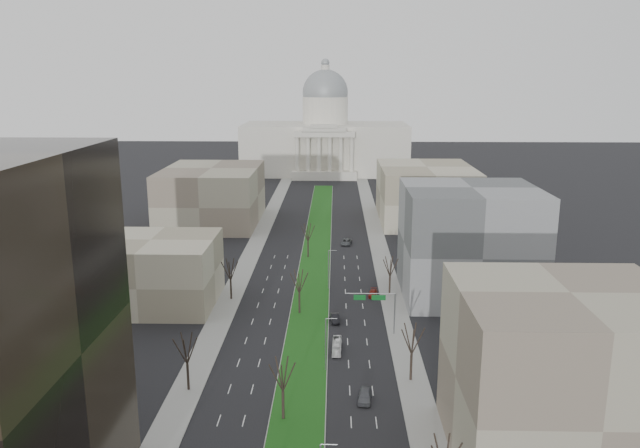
% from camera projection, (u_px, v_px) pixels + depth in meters
% --- Properties ---
extents(ground, '(600.00, 600.00, 0.00)m').
position_uv_depth(ground, '(316.00, 258.00, 165.10)').
color(ground, black).
rests_on(ground, ground).
extents(median, '(8.00, 222.03, 0.20)m').
position_uv_depth(median, '(315.00, 258.00, 164.09)').
color(median, '#999993').
rests_on(median, ground).
extents(sidewalk_left, '(5.00, 330.00, 0.15)m').
position_uv_depth(sidewalk_left, '(235.00, 288.00, 141.19)').
color(sidewalk_left, gray).
rests_on(sidewalk_left, ground).
extents(sidewalk_right, '(5.00, 330.00, 0.15)m').
position_uv_depth(sidewalk_right, '(390.00, 289.00, 140.35)').
color(sidewalk_right, gray).
rests_on(sidewalk_right, ground).
extents(capitol, '(80.00, 46.00, 55.00)m').
position_uv_depth(capitol, '(325.00, 140.00, 306.79)').
color(capitol, beige).
rests_on(capitol, ground).
extents(building_beige_left, '(26.00, 22.00, 14.00)m').
position_uv_depth(building_beige_left, '(153.00, 272.00, 130.24)').
color(building_beige_left, gray).
rests_on(building_beige_left, ground).
extents(building_tan_right, '(26.00, 24.00, 22.00)m').
position_uv_depth(building_tan_right, '(562.00, 377.00, 76.18)').
color(building_tan_right, gray).
rests_on(building_tan_right, ground).
extents(building_grey_right, '(28.00, 26.00, 24.00)m').
position_uv_depth(building_grey_right, '(469.00, 242.00, 134.27)').
color(building_grey_right, '#5A5D5F').
rests_on(building_grey_right, ground).
extents(building_far_left, '(30.00, 40.00, 18.00)m').
position_uv_depth(building_far_left, '(212.00, 195.00, 202.76)').
color(building_far_left, gray).
rests_on(building_far_left, ground).
extents(building_far_right, '(30.00, 40.00, 18.00)m').
position_uv_depth(building_far_right, '(426.00, 194.00, 205.93)').
color(building_far_right, gray).
rests_on(building_far_right, ground).
extents(tree_left_mid, '(5.40, 5.40, 9.72)m').
position_uv_depth(tree_left_mid, '(186.00, 348.00, 93.87)').
color(tree_left_mid, black).
rests_on(tree_left_mid, ground).
extents(tree_left_far, '(5.28, 5.28, 9.50)m').
position_uv_depth(tree_left_far, '(230.00, 269.00, 132.81)').
color(tree_left_far, black).
rests_on(tree_left_far, ground).
extents(tree_right_mid, '(5.52, 5.52, 9.94)m').
position_uv_depth(tree_right_mid, '(412.00, 338.00, 96.90)').
color(tree_right_mid, black).
rests_on(tree_right_mid, ground).
extents(tree_right_far, '(5.04, 5.04, 9.07)m').
position_uv_depth(tree_right_far, '(390.00, 266.00, 135.94)').
color(tree_right_far, black).
rests_on(tree_right_far, ground).
extents(tree_median_a, '(5.40, 5.40, 9.72)m').
position_uv_depth(tree_median_a, '(283.00, 374.00, 85.73)').
color(tree_median_a, black).
rests_on(tree_median_a, ground).
extents(tree_median_b, '(5.40, 5.40, 9.72)m').
position_uv_depth(tree_median_b, '(299.00, 281.00, 124.63)').
color(tree_median_b, black).
rests_on(tree_median_b, ground).
extents(tree_median_c, '(5.40, 5.40, 9.72)m').
position_uv_depth(tree_median_c, '(308.00, 232.00, 163.53)').
color(tree_median_c, black).
rests_on(tree_median_c, ground).
extents(streetlamp_median_b, '(1.90, 0.20, 9.16)m').
position_uv_depth(streetlamp_median_b, '(326.00, 343.00, 100.68)').
color(streetlamp_median_b, gray).
rests_on(streetlamp_median_b, ground).
extents(streetlamp_median_c, '(1.90, 0.20, 9.16)m').
position_uv_depth(streetlamp_median_c, '(329.00, 269.00, 139.58)').
color(streetlamp_median_c, gray).
rests_on(streetlamp_median_c, ground).
extents(mast_arm_signs, '(9.12, 0.24, 8.09)m').
position_uv_depth(mast_arm_signs, '(380.00, 303.00, 114.76)').
color(mast_arm_signs, gray).
rests_on(mast_arm_signs, ground).
extents(car_grey_near, '(2.49, 4.97, 1.62)m').
position_uv_depth(car_grey_near, '(365.00, 396.00, 92.25)').
color(car_grey_near, '#4F5157').
rests_on(car_grey_near, ground).
extents(car_black, '(1.91, 4.66, 1.50)m').
position_uv_depth(car_black, '(335.00, 318.00, 121.94)').
color(car_black, black).
rests_on(car_black, ground).
extents(car_red, '(2.40, 4.61, 1.28)m').
position_uv_depth(car_red, '(373.00, 293.00, 136.13)').
color(car_red, maroon).
rests_on(car_red, ground).
extents(car_grey_far, '(3.37, 5.93, 1.56)m').
position_uv_depth(car_grey_far, '(346.00, 242.00, 177.76)').
color(car_grey_far, '#4A4E51').
rests_on(car_grey_far, ground).
extents(box_van, '(1.71, 6.54, 1.81)m').
position_uv_depth(box_van, '(337.00, 346.00, 108.94)').
color(box_van, white).
rests_on(box_van, ground).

